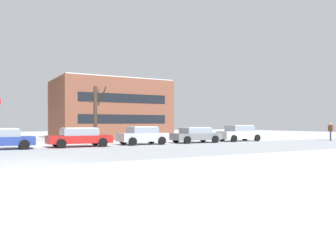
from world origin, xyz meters
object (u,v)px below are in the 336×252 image
at_px(parked_car_silver, 142,135).
at_px(parked_car_gray, 195,135).
at_px(parked_car_white, 240,133).
at_px(pedestrian_crossing, 331,130).
at_px(parked_car_blue, 1,139).
at_px(parked_car_red, 79,137).

height_order(parked_car_silver, parked_car_gray, parked_car_silver).
height_order(parked_car_white, pedestrian_crossing, pedestrian_crossing).
bearing_deg(parked_car_gray, parked_car_white, 0.66).
relative_size(parked_car_blue, parked_car_gray, 0.91).
bearing_deg(parked_car_red, pedestrian_crossing, -8.98).
relative_size(parked_car_red, parked_car_white, 1.04).
relative_size(parked_car_silver, parked_car_gray, 0.88).
bearing_deg(parked_car_red, parked_car_silver, 0.62).
distance_m(parked_car_red, pedestrian_crossing, 23.81).
height_order(parked_car_red, parked_car_silver, parked_car_silver).
relative_size(parked_car_gray, pedestrian_crossing, 2.54).
distance_m(parked_car_blue, pedestrian_crossing, 28.85).
xyz_separation_m(parked_car_blue, pedestrian_crossing, (28.61, -3.74, 0.31)).
bearing_deg(pedestrian_crossing, parked_car_gray, 164.45).
height_order(parked_car_blue, parked_car_red, parked_car_red).
height_order(parked_car_red, pedestrian_crossing, pedestrian_crossing).
xyz_separation_m(parked_car_red, parked_car_white, (15.27, 0.05, 0.06)).
bearing_deg(pedestrian_crossing, parked_car_red, 171.02).
height_order(parked_car_blue, pedestrian_crossing, pedestrian_crossing).
distance_m(parked_car_gray, parked_car_white, 5.09).
distance_m(parked_car_blue, parked_car_silver, 10.18).
height_order(parked_car_blue, parked_car_silver, parked_car_silver).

